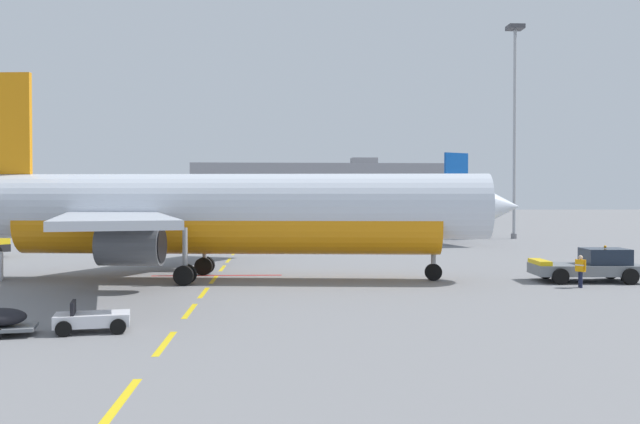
{
  "coord_description": "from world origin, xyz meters",
  "views": [
    {
      "loc": [
        21.72,
        -22.17,
        4.87
      ],
      "look_at": [
        24.33,
        21.2,
        3.93
      ],
      "focal_mm": 40.07,
      "sensor_mm": 36.0,
      "label": 1
    }
  ],
  "objects": [
    {
      "name": "ground",
      "position": [
        40.0,
        40.0,
        0.0
      ],
      "size": [
        400.0,
        400.0,
        0.0
      ],
      "primitive_type": "plane",
      "color": "slate"
    },
    {
      "name": "apron_paint_markings",
      "position": [
        18.0,
        36.29,
        0.0
      ],
      "size": [
        8.0,
        93.21,
        0.01
      ],
      "color": "yellow",
      "rests_on": "ground"
    },
    {
      "name": "airliner_foreground",
      "position": [
        18.33,
        19.85,
        3.95
      ],
      "size": [
        34.82,
        34.44,
        12.2
      ],
      "color": "silver",
      "rests_on": "ground"
    },
    {
      "name": "pushback_tug",
      "position": [
        39.63,
        17.59,
        0.9
      ],
      "size": [
        6.19,
        3.54,
        2.08
      ],
      "color": "slate",
      "rests_on": "ground"
    },
    {
      "name": "airliner_mid_left",
      "position": [
        33.5,
        56.38,
        3.27
      ],
      "size": [
        27.11,
        25.52,
        10.09
      ],
      "color": "silver",
      "rests_on": "ground"
    },
    {
      "name": "ground_crew_worker",
      "position": [
        37.91,
        14.96,
        0.99
      ],
      "size": [
        0.48,
        0.63,
        1.74
      ],
      "color": "#191E38",
      "rests_on": "ground"
    },
    {
      "name": "apron_light_mast_far",
      "position": [
        49.07,
        58.69,
        15.31
      ],
      "size": [
        1.8,
        1.8,
        24.58
      ],
      "color": "slate",
      "rests_on": "ground"
    },
    {
      "name": "terminal_satellite",
      "position": [
        33.03,
        144.71,
        6.2
      ],
      "size": [
        60.76,
        19.17,
        13.94
      ],
      "color": "gray",
      "rests_on": "ground"
    }
  ]
}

